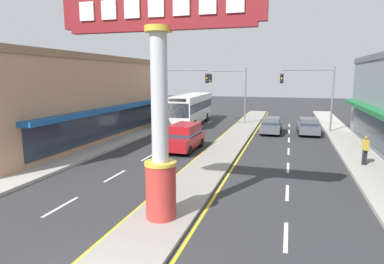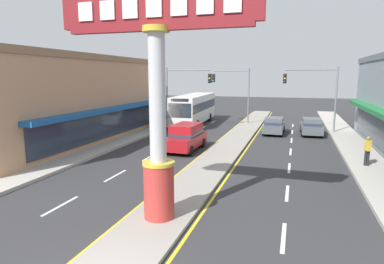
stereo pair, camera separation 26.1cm
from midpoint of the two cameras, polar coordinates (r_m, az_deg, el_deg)
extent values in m
cube|color=gray|center=(24.91, 5.77, -2.54)|extent=(2.36, 52.00, 0.14)
cube|color=#ADA89E|center=(26.27, -14.71, -2.13)|extent=(2.39, 60.00, 0.18)
cube|color=#ADA89E|center=(22.99, 27.37, -4.58)|extent=(2.39, 60.00, 0.18)
cube|color=silver|center=(14.97, -22.26, -11.89)|extent=(0.14, 2.20, 0.01)
cube|color=silver|center=(18.39, -13.63, -7.42)|extent=(0.14, 2.20, 0.01)
cube|color=silver|center=(22.15, -7.92, -4.31)|extent=(0.14, 2.20, 0.01)
cube|color=silver|center=(26.11, -3.93, -2.09)|extent=(0.14, 2.20, 0.01)
cube|color=silver|center=(30.19, -1.01, -0.46)|extent=(0.14, 2.20, 0.01)
cube|color=silver|center=(34.36, 1.20, 0.78)|extent=(0.14, 2.20, 0.01)
cube|color=silver|center=(38.57, 2.94, 1.75)|extent=(0.14, 2.20, 0.01)
cube|color=silver|center=(11.98, 15.35, -17.06)|extent=(0.14, 2.20, 0.01)
cube|color=silver|center=(16.04, 15.75, -10.07)|extent=(0.14, 2.20, 0.01)
cube|color=silver|center=(20.24, 15.97, -5.94)|extent=(0.14, 2.20, 0.01)
cube|color=silver|center=(24.52, 16.12, -3.23)|extent=(0.14, 2.20, 0.01)
cube|color=silver|center=(28.83, 16.22, -1.34)|extent=(0.14, 2.20, 0.01)
cube|color=silver|center=(33.16, 16.30, 0.06)|extent=(0.14, 2.20, 0.01)
cube|color=silver|center=(37.51, 16.35, 1.14)|extent=(0.14, 2.20, 0.01)
cube|color=yellow|center=(25.21, 2.74, -2.51)|extent=(0.12, 52.00, 0.01)
cube|color=yellow|center=(24.72, 8.87, -2.86)|extent=(0.12, 52.00, 0.01)
cylinder|color=#B7332D|center=(12.32, -6.04, -10.19)|extent=(1.12, 1.12, 2.02)
cylinder|color=gold|center=(12.00, -6.13, -5.39)|extent=(1.18, 1.18, 0.12)
cylinder|color=#B7B7BC|center=(11.62, -6.34, 5.92)|extent=(0.59, 0.59, 4.84)
cylinder|color=gold|center=(11.70, -6.56, 17.33)|extent=(0.95, 0.95, 0.20)
cube|color=maroon|center=(11.81, -6.63, 20.61)|extent=(7.24, 0.24, 1.16)
cube|color=maroon|center=(11.70, -6.56, 17.43)|extent=(6.66, 0.29, 0.16)
cube|color=white|center=(12.92, -18.37, 19.25)|extent=(0.56, 0.06, 0.64)
cube|color=white|center=(12.46, -14.84, 19.79)|extent=(0.56, 0.06, 0.64)
cube|color=white|center=(12.04, -11.03, 20.29)|extent=(0.56, 0.06, 0.64)
cube|color=white|center=(11.67, -6.94, 20.74)|extent=(0.56, 0.06, 0.64)
cube|color=white|center=(11.36, -2.57, 21.10)|extent=(0.56, 0.06, 0.64)
cube|color=white|center=(11.11, 2.03, 21.36)|extent=(0.56, 0.06, 0.64)
cube|color=white|center=(10.93, 6.83, 21.51)|extent=(0.56, 0.06, 0.64)
cube|color=tan|center=(30.00, -22.57, 4.99)|extent=(9.56, 21.89, 6.50)
cube|color=#89674C|center=(29.96, -23.01, 11.63)|extent=(9.75, 22.33, 0.45)
cube|color=#195193|center=(27.06, -13.84, 3.95)|extent=(0.90, 18.61, 0.30)
cube|color=#283342|center=(27.42, -14.47, 1.36)|extent=(0.08, 17.95, 2.00)
cube|color=#1E7038|center=(24.33, 29.05, 3.06)|extent=(0.90, 19.55, 0.30)
cube|color=#283342|center=(24.61, 29.69, -0.54)|extent=(0.08, 18.86, 2.00)
cylinder|color=slate|center=(34.52, -5.06, 5.96)|extent=(0.16, 0.16, 6.20)
cylinder|color=slate|center=(33.67, -1.41, 10.67)|extent=(4.62, 0.12, 0.12)
cube|color=black|center=(32.87, 2.40, 9.27)|extent=(0.32, 0.24, 0.92)
sphere|color=black|center=(32.73, 2.34, 9.80)|extent=(0.17, 0.17, 0.17)
sphere|color=yellow|center=(32.73, 2.34, 9.27)|extent=(0.17, 0.17, 0.17)
sphere|color=black|center=(32.74, 2.33, 8.75)|extent=(0.17, 0.17, 0.17)
cylinder|color=slate|center=(33.26, 22.96, 5.09)|extent=(0.16, 0.16, 6.20)
cylinder|color=slate|center=(33.02, 19.24, 10.16)|extent=(4.62, 0.12, 0.12)
cube|color=black|center=(32.84, 15.10, 8.95)|extent=(0.32, 0.24, 0.92)
sphere|color=black|center=(32.70, 15.12, 9.48)|extent=(0.17, 0.17, 0.17)
sphere|color=yellow|center=(32.70, 15.09, 8.95)|extent=(0.17, 0.17, 0.17)
sphere|color=black|center=(32.70, 15.07, 8.43)|extent=(0.17, 0.17, 0.17)
cylinder|color=slate|center=(37.13, 9.03, 6.14)|extent=(0.16, 0.16, 6.20)
cylinder|color=slate|center=(37.38, 6.09, 10.52)|extent=(3.96, 0.12, 0.12)
cube|color=black|center=(37.63, 3.02, 9.32)|extent=(0.32, 0.24, 0.92)
sphere|color=black|center=(37.49, 2.97, 9.78)|extent=(0.17, 0.17, 0.17)
sphere|color=black|center=(37.49, 2.97, 9.32)|extent=(0.17, 0.17, 0.17)
sphere|color=#19D83F|center=(37.50, 2.96, 8.86)|extent=(0.17, 0.17, 0.17)
cube|color=#4C5156|center=(32.10, 19.27, 0.68)|extent=(1.88, 4.35, 0.66)
cube|color=#4C5156|center=(31.84, 19.36, 1.75)|extent=(1.61, 2.19, 0.60)
cube|color=#283342|center=(31.86, 19.34, 1.43)|extent=(1.64, 2.21, 0.24)
cylinder|color=black|center=(33.40, 17.70, 0.59)|extent=(0.24, 0.63, 0.62)
cylinder|color=black|center=(33.53, 20.46, 0.47)|extent=(0.24, 0.63, 0.62)
cylinder|color=black|center=(30.77, 17.92, -0.16)|extent=(0.24, 0.63, 0.62)
cylinder|color=black|center=(30.91, 20.91, -0.29)|extent=(0.24, 0.63, 0.62)
cube|color=#4C5156|center=(31.66, 13.34, 0.84)|extent=(1.84, 4.33, 0.66)
cube|color=#4C5156|center=(31.40, 13.36, 1.93)|extent=(1.59, 2.18, 0.60)
cube|color=#283342|center=(31.43, 13.35, 1.61)|extent=(1.62, 2.20, 0.24)
cylinder|color=black|center=(33.08, 12.10, 0.75)|extent=(0.23, 0.62, 0.62)
cylinder|color=black|center=(32.97, 14.90, 0.61)|extent=(0.23, 0.62, 0.62)
cylinder|color=black|center=(30.46, 11.61, 0.01)|extent=(0.23, 0.62, 0.62)
cylinder|color=black|center=(30.34, 14.65, -0.14)|extent=(0.23, 0.62, 0.62)
cube|color=silver|center=(36.76, -0.33, 4.20)|extent=(3.04, 11.31, 2.90)
cube|color=#283342|center=(36.74, -0.33, 4.67)|extent=(3.05, 11.09, 0.90)
cube|color=#283342|center=(31.40, -2.81, 3.71)|extent=(2.30, 0.19, 1.40)
cube|color=black|center=(31.31, -2.82, 5.53)|extent=(1.75, 0.16, 0.30)
cylinder|color=black|center=(33.30, 0.14, 1.33)|extent=(0.33, 0.97, 0.96)
cylinder|color=black|center=(33.91, -3.64, 1.46)|extent=(0.33, 0.97, 0.96)
cylinder|color=black|center=(39.48, 2.33, 2.63)|extent=(0.33, 0.97, 0.96)
cylinder|color=black|center=(40.00, -0.90, 2.73)|extent=(0.33, 0.97, 0.96)
cube|color=maroon|center=(23.78, -1.73, -1.53)|extent=(2.00, 4.64, 0.80)
cube|color=maroon|center=(23.80, -1.59, 0.44)|extent=(1.73, 2.89, 0.80)
cube|color=#283342|center=(23.85, -1.59, -0.23)|extent=(1.77, 2.92, 0.24)
cylinder|color=black|center=(22.25, -0.83, -3.26)|extent=(0.23, 0.68, 0.68)
cylinder|color=black|center=(22.86, -4.99, -2.95)|extent=(0.23, 0.68, 0.68)
cylinder|color=black|center=(24.91, 1.27, -1.86)|extent=(0.23, 0.68, 0.68)
cylinder|color=black|center=(25.45, -2.51, -1.61)|extent=(0.23, 0.68, 0.68)
cylinder|color=black|center=(21.68, 27.27, -3.93)|extent=(0.14, 0.14, 0.89)
cylinder|color=black|center=(21.71, 27.64, -3.94)|extent=(0.14, 0.14, 0.89)
cube|color=gold|center=(21.54, 27.61, -1.98)|extent=(0.34, 0.45, 0.62)
sphere|color=#8C6647|center=(21.47, 27.70, -0.88)|extent=(0.22, 0.22, 0.22)
camera|label=1|loc=(0.13, -90.46, -0.08)|focal=30.73mm
camera|label=2|loc=(0.13, 89.54, 0.08)|focal=30.73mm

